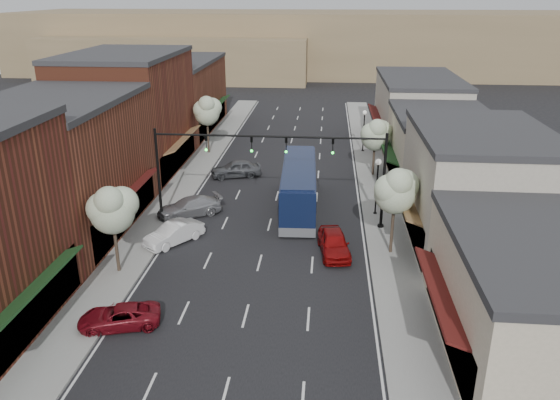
% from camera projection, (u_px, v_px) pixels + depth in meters
% --- Properties ---
extents(ground, '(160.00, 160.00, 0.00)m').
position_uv_depth(ground, '(255.00, 278.00, 32.32)').
color(ground, black).
rests_on(ground, ground).
extents(sidewalk_left, '(2.80, 73.00, 0.15)m').
position_uv_depth(sidewalk_left, '(191.00, 175.00, 50.18)').
color(sidewalk_left, gray).
rests_on(sidewalk_left, ground).
extents(sidewalk_right, '(2.80, 73.00, 0.15)m').
position_uv_depth(sidewalk_right, '(375.00, 180.00, 48.82)').
color(sidewalk_right, gray).
rests_on(sidewalk_right, ground).
extents(curb_left, '(0.25, 73.00, 0.17)m').
position_uv_depth(curb_left, '(206.00, 176.00, 50.07)').
color(curb_left, gray).
rests_on(curb_left, ground).
extents(curb_right, '(0.25, 73.00, 0.17)m').
position_uv_depth(curb_right, '(359.00, 180.00, 48.93)').
color(curb_right, gray).
rests_on(curb_right, ground).
extents(bldg_left_midnear, '(10.14, 14.10, 9.40)m').
position_uv_depth(bldg_left_midnear, '(60.00, 167.00, 37.39)').
color(bldg_left_midnear, brown).
rests_on(bldg_left_midnear, ground).
extents(bldg_left_midfar, '(10.14, 14.10, 10.90)m').
position_uv_depth(bldg_left_midfar, '(129.00, 113.00, 50.15)').
color(bldg_left_midfar, brown).
rests_on(bldg_left_midfar, ground).
extents(bldg_left_far, '(10.14, 18.10, 8.40)m').
position_uv_depth(bldg_left_far, '(176.00, 96.00, 65.47)').
color(bldg_left_far, brown).
rests_on(bldg_left_far, ground).
extents(bldg_right_near, '(9.14, 12.10, 5.90)m').
position_uv_depth(bldg_right_near, '(538.00, 300.00, 24.58)').
color(bldg_right_near, beige).
rests_on(bldg_right_near, ground).
extents(bldg_right_midnear, '(9.14, 12.10, 7.90)m').
position_uv_depth(bldg_right_midnear, '(476.00, 189.00, 35.39)').
color(bldg_right_midnear, '#B7AF9C').
rests_on(bldg_right_midnear, ground).
extents(bldg_right_midfar, '(9.14, 12.10, 6.40)m').
position_uv_depth(bldg_right_midfar, '(440.00, 150.00, 46.81)').
color(bldg_right_midfar, beige).
rests_on(bldg_right_midfar, ground).
extents(bldg_right_far, '(9.14, 16.10, 7.40)m').
position_uv_depth(bldg_right_far, '(417.00, 111.00, 59.66)').
color(bldg_right_far, '#B7AF9C').
rests_on(bldg_right_far, ground).
extents(hill_far, '(120.00, 30.00, 12.00)m').
position_uv_depth(hill_far, '(310.00, 42.00, 113.88)').
color(hill_far, '#7A6647').
rests_on(hill_far, ground).
extents(hill_near, '(50.00, 20.00, 8.00)m').
position_uv_depth(hill_near, '(179.00, 57.00, 105.47)').
color(hill_near, '#7A6647').
rests_on(hill_near, ground).
extents(signal_mast_right, '(8.22, 0.46, 7.00)m').
position_uv_depth(signal_mast_right, '(350.00, 166.00, 37.65)').
color(signal_mast_right, black).
rests_on(signal_mast_right, ground).
extents(signal_mast_left, '(8.22, 0.46, 7.00)m').
position_uv_depth(signal_mast_left, '(190.00, 162.00, 38.56)').
color(signal_mast_left, black).
rests_on(signal_mast_left, ground).
extents(tree_right_near, '(2.85, 2.65, 5.95)m').
position_uv_depth(tree_right_near, '(396.00, 190.00, 33.71)').
color(tree_right_near, '#47382B').
rests_on(tree_right_near, ground).
extents(tree_right_far, '(2.85, 2.65, 5.43)m').
position_uv_depth(tree_right_far, '(376.00, 134.00, 48.76)').
color(tree_right_far, '#47382B').
rests_on(tree_right_far, ground).
extents(tree_left_near, '(2.85, 2.65, 5.69)m').
position_uv_depth(tree_left_near, '(112.00, 208.00, 31.43)').
color(tree_left_near, '#47382B').
rests_on(tree_left_near, ground).
extents(tree_left_far, '(2.85, 2.65, 6.13)m').
position_uv_depth(tree_left_far, '(207.00, 110.00, 55.47)').
color(tree_left_far, '#47382B').
rests_on(tree_left_far, ground).
extents(lamp_post_near, '(0.44, 0.44, 4.44)m').
position_uv_depth(lamp_post_near, '(377.00, 178.00, 40.38)').
color(lamp_post_near, black).
rests_on(lamp_post_near, ground).
extents(lamp_post_far, '(0.44, 0.44, 4.44)m').
position_uv_depth(lamp_post_far, '(364.00, 124.00, 56.65)').
color(lamp_post_far, black).
rests_on(lamp_post_far, ground).
extents(coach_bus, '(2.96, 11.70, 3.55)m').
position_uv_depth(coach_bus, '(299.00, 186.00, 42.06)').
color(coach_bus, '#0D1737').
rests_on(coach_bus, ground).
extents(red_hatchback, '(2.41, 4.69, 1.53)m').
position_uv_depth(red_hatchback, '(334.00, 243.00, 35.10)').
color(red_hatchback, maroon).
rests_on(red_hatchback, ground).
extents(parked_car_a, '(4.44, 2.91, 1.14)m').
position_uv_depth(parked_car_a, '(119.00, 317.00, 27.51)').
color(parked_car_a, maroon).
rests_on(parked_car_a, ground).
extents(parked_car_b, '(3.75, 4.32, 1.41)m').
position_uv_depth(parked_car_b, '(174.00, 233.00, 36.63)').
color(parked_car_b, silver).
rests_on(parked_car_b, ground).
extents(parked_car_c, '(5.22, 4.16, 1.42)m').
position_uv_depth(parked_car_c, '(189.00, 207.00, 41.12)').
color(parked_car_c, '#9B9BA0').
rests_on(parked_car_c, ground).
extents(parked_car_d, '(4.87, 3.05, 1.55)m').
position_uv_depth(parked_car_d, '(236.00, 169.00, 49.73)').
color(parked_car_d, '#52555A').
rests_on(parked_car_d, ground).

